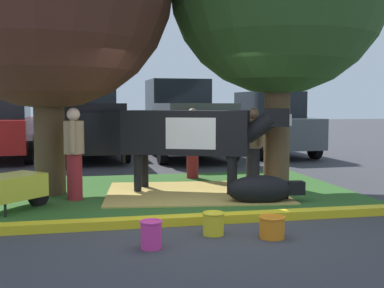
# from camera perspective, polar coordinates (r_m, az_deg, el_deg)

# --- Properties ---
(ground_plane) EXTENTS (80.00, 80.00, 0.00)m
(ground_plane) POSITION_cam_1_polar(r_m,az_deg,el_deg) (7.07, 0.58, -8.89)
(ground_plane) COLOR #38383D
(grass_island) EXTENTS (6.77, 4.55, 0.02)m
(grass_island) POSITION_cam_1_polar(r_m,az_deg,el_deg) (9.25, -2.74, -5.56)
(grass_island) COLOR #2D5B23
(grass_island) RESTS_ON ground
(curb_yellow) EXTENTS (7.97, 0.24, 0.12)m
(curb_yellow) POSITION_cam_1_polar(r_m,az_deg,el_deg) (6.91, 0.54, -8.69)
(curb_yellow) COLOR yellow
(curb_yellow) RESTS_ON ground
(hay_bedding) EXTENTS (3.47, 2.77, 0.04)m
(hay_bedding) POSITION_cam_1_polar(r_m,az_deg,el_deg) (9.07, 0.40, -5.67)
(hay_bedding) COLOR tan
(hay_bedding) RESTS_ON ground
(cow_holstein) EXTENTS (3.00, 1.59, 1.57)m
(cow_holstein) POSITION_cam_1_polar(r_m,az_deg,el_deg) (9.09, -0.03, 1.27)
(cow_holstein) COLOR black
(cow_holstein) RESTS_ON ground
(calf_lying) EXTENTS (1.33, 0.62, 0.48)m
(calf_lying) POSITION_cam_1_polar(r_m,az_deg,el_deg) (8.27, 8.08, -5.24)
(calf_lying) COLOR black
(calf_lying) RESTS_ON ground
(person_handler) EXTENTS (0.34, 0.49, 1.58)m
(person_handler) POSITION_cam_1_polar(r_m,az_deg,el_deg) (9.57, 7.07, -0.22)
(person_handler) COLOR black
(person_handler) RESTS_ON ground
(person_visitor_near) EXTENTS (0.34, 0.53, 1.59)m
(person_visitor_near) POSITION_cam_1_polar(r_m,az_deg,el_deg) (8.59, -13.46, -0.83)
(person_visitor_near) COLOR maroon
(person_visitor_near) RESTS_ON ground
(person_visitor_far) EXTENTS (0.49, 0.34, 1.55)m
(person_visitor_far) POSITION_cam_1_polar(r_m,az_deg,el_deg) (10.79, 0.06, 0.31)
(person_visitor_far) COLOR maroon
(person_visitor_far) RESTS_ON ground
(wheelbarrow) EXTENTS (1.34, 1.36, 0.63)m
(wheelbarrow) POSITION_cam_1_polar(r_m,az_deg,el_deg) (8.03, -19.93, -4.71)
(wheelbarrow) COLOR gold
(wheelbarrow) RESTS_ON ground
(bucket_pink) EXTENTS (0.27, 0.27, 0.33)m
(bucket_pink) POSITION_cam_1_polar(r_m,az_deg,el_deg) (5.77, -4.75, -10.31)
(bucket_pink) COLOR #EA3893
(bucket_pink) RESTS_ON ground
(bucket_yellow) EXTENTS (0.29, 0.29, 0.29)m
(bucket_yellow) POSITION_cam_1_polar(r_m,az_deg,el_deg) (6.32, 2.49, -9.11)
(bucket_yellow) COLOR yellow
(bucket_yellow) RESTS_ON ground
(bucket_orange) EXTENTS (0.33, 0.33, 0.27)m
(bucket_orange) POSITION_cam_1_polar(r_m,az_deg,el_deg) (6.26, 9.23, -9.40)
(bucket_orange) COLOR orange
(bucket_orange) RESTS_ON ground
(sedan_red) EXTENTS (2.14, 4.46, 2.02)m
(sedan_red) POSITION_cam_1_polar(r_m,az_deg,el_deg) (15.61, -21.30, 1.93)
(sedan_red) COLOR red
(sedan_red) RESTS_ON ground
(pickup_truck_maroon) EXTENTS (2.36, 5.47, 2.42)m
(pickup_truck_maroon) POSITION_cam_1_polar(r_m,az_deg,el_deg) (15.60, -12.09, 2.63)
(pickup_truck_maroon) COLOR black
(pickup_truck_maroon) RESTS_ON ground
(pickup_truck_black) EXTENTS (2.36, 5.47, 2.42)m
(pickup_truck_black) POSITION_cam_1_polar(r_m,az_deg,el_deg) (15.33, -1.03, 2.70)
(pickup_truck_black) COLOR #4C5156
(pickup_truck_black) RESTS_ON ground
(sedan_blue) EXTENTS (2.14, 4.46, 2.02)m
(sedan_blue) POSITION_cam_1_polar(r_m,az_deg,el_deg) (16.04, 8.83, 2.27)
(sedan_blue) COLOR #4C5156
(sedan_blue) RESTS_ON ground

